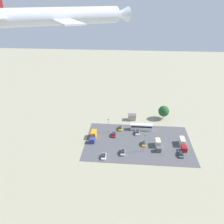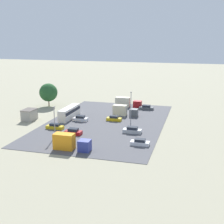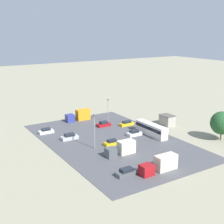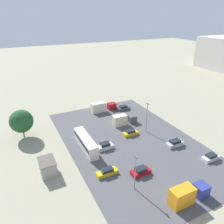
{
  "view_description": "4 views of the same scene",
  "coord_description": "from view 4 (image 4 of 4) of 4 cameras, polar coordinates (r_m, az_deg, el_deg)",
  "views": [
    {
      "loc": [
        5.52,
        102.07,
        64.49
      ],
      "look_at": [
        11.76,
        27.95,
        25.13
      ],
      "focal_mm": 35.0,
      "sensor_mm": 36.0,
      "label": 1
    },
    {
      "loc": [
        82.64,
        37.06,
        24.82
      ],
      "look_at": [
        0.28,
        13.92,
        3.44
      ],
      "focal_mm": 50.0,
      "sensor_mm": 36.0,
      "label": 2
    },
    {
      "loc": [
        -68.0,
        54.8,
        29.53
      ],
      "look_at": [
        4.62,
        9.08,
        6.77
      ],
      "focal_mm": 50.0,
      "sensor_mm": 36.0,
      "label": 3
    },
    {
      "loc": [
        43.49,
        -15.16,
        32.21
      ],
      "look_at": [
        -5.55,
        9.21,
        7.04
      ],
      "focal_mm": 35.0,
      "sensor_mm": 36.0,
      "label": 4
    }
  ],
  "objects": [
    {
      "name": "parked_car_6",
      "position": [
        48.96,
        -1.33,
        -15.38
      ],
      "size": [
        1.71,
        4.74,
        1.48
      ],
      "color": "gold",
      "rests_on": "ground"
    },
    {
      "name": "parked_car_4",
      "position": [
        49.43,
        7.51,
        -15.11
      ],
      "size": [
        1.98,
        4.31,
        1.59
      ],
      "rotation": [
        0.0,
        0.0,
        3.14
      ],
      "color": "maroon",
      "rests_on": "ground"
    },
    {
      "name": "parked_car_0",
      "position": [
        56.89,
        -1.85,
        -8.89
      ],
      "size": [
        1.99,
        4.27,
        1.62
      ],
      "color": "silver",
      "rests_on": "ground"
    },
    {
      "name": "parked_truck_2",
      "position": [
        68.17,
        2.97,
        -2.05
      ],
      "size": [
        2.31,
        7.76,
        3.26
      ],
      "color": "#4C5156",
      "rests_on": "ground"
    },
    {
      "name": "shed_building",
      "position": [
        50.78,
        -16.49,
        -13.52
      ],
      "size": [
        4.74,
        3.45,
        3.27
      ],
      "color": "#9E998E",
      "rests_on": "ground"
    },
    {
      "name": "ground_plane",
      "position": [
        56.2,
        -6.0,
        -10.44
      ],
      "size": [
        400.0,
        400.0,
        0.0
      ],
      "primitive_type": "plane",
      "color": "gray"
    },
    {
      "name": "bus",
      "position": [
        56.64,
        -6.87,
        -7.86
      ],
      "size": [
        11.68,
        2.48,
        3.39
      ],
      "rotation": [
        0.0,
        0.0,
        1.57
      ],
      "color": "silver",
      "rests_on": "ground"
    },
    {
      "name": "parked_truck_1",
      "position": [
        77.19,
        -2.59,
        1.3
      ],
      "size": [
        2.33,
        9.15,
        3.32
      ],
      "color": "maroon",
      "rests_on": "ground"
    },
    {
      "name": "parked_car_3",
      "position": [
        78.72,
        2.94,
        1.08
      ],
      "size": [
        2.0,
        4.76,
        1.54
      ],
      "rotation": [
        0.0,
        0.0,
        3.14
      ],
      "color": "#4C5156",
      "rests_on": "ground"
    },
    {
      "name": "parked_car_2",
      "position": [
        58.06,
        24.41,
        -10.72
      ],
      "size": [
        1.89,
        4.31,
        1.48
      ],
      "color": "silver",
      "rests_on": "ground"
    },
    {
      "name": "parked_car_5",
      "position": [
        62.92,
        4.84,
        -5.46
      ],
      "size": [
        1.77,
        4.37,
        1.5
      ],
      "color": "gold",
      "rests_on": "ground"
    },
    {
      "name": "parked_car_1",
      "position": [
        60.27,
        16.1,
        -7.85
      ],
      "size": [
        1.99,
        4.77,
        1.65
      ],
      "rotation": [
        0.0,
        0.0,
        3.14
      ],
      "color": "#ADB2B7",
      "rests_on": "ground"
    },
    {
      "name": "light_pole_lot_edge",
      "position": [
        43.57,
        6.1,
        -15.22
      ],
      "size": [
        0.9,
        0.28,
        7.7
      ],
      "color": "gray",
      "rests_on": "ground"
    },
    {
      "name": "light_pole_lot_centre",
      "position": [
        63.25,
        9.07,
        -1.14
      ],
      "size": [
        0.9,
        0.28,
        8.94
      ],
      "color": "gray",
      "rests_on": "ground"
    },
    {
      "name": "parked_truck_0",
      "position": [
        44.99,
        19.09,
        -19.71
      ],
      "size": [
        2.4,
        8.33,
        3.54
      ],
      "color": "navy",
      "rests_on": "ground"
    },
    {
      "name": "tree_near_shed",
      "position": [
        64.85,
        -22.6,
        -2.24
      ],
      "size": [
        6.37,
        6.37,
        8.11
      ],
      "color": "brown",
      "rests_on": "ground"
    },
    {
      "name": "parking_lot_surface",
      "position": [
        60.49,
        4.68,
        -7.53
      ],
      "size": [
        52.49,
        32.91,
        0.08
      ],
      "color": "#4C4C51",
      "rests_on": "ground"
    }
  ]
}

